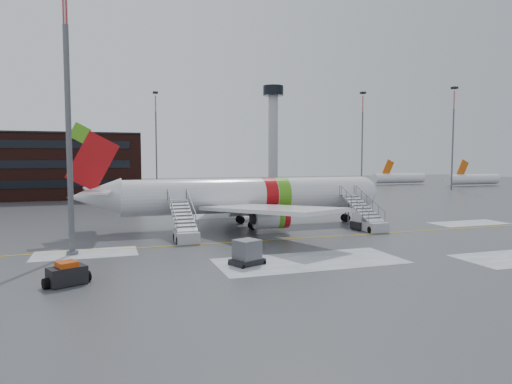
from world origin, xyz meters
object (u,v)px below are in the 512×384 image
object	(u,v)px
pushback_tug	(365,222)
airstair_fwd	(368,220)
uld_container	(247,253)
airliner	(242,196)
light_mast_near	(68,105)
baggage_tractor	(67,275)
airstair_aft	(185,229)

from	to	relation	value
pushback_tug	airstair_fwd	bearing A→B (deg)	-85.27
airstair_fwd	uld_container	distance (m)	20.05
airliner	light_mast_near	world-z (taller)	light_mast_near
baggage_tractor	light_mast_near	distance (m)	14.47
airliner	baggage_tractor	size ratio (longest dim) A/B	11.87
airstair_aft	uld_container	size ratio (longest dim) A/B	2.88
pushback_tug	baggage_tractor	xyz separation A→B (m)	(-28.66, -13.16, -0.17)
pushback_tug	baggage_tractor	bearing A→B (deg)	-155.34
airstair_aft	uld_container	xyz separation A→B (m)	(2.69, -10.89, -0.22)
airstair_fwd	uld_container	xyz separation A→B (m)	(-16.83, -10.89, -0.22)
airstair_aft	uld_container	distance (m)	11.22
airstair_fwd	baggage_tractor	distance (m)	31.32
airstair_fwd	baggage_tractor	size ratio (longest dim) A/B	2.61
baggage_tractor	pushback_tug	bearing A→B (deg)	24.66
baggage_tractor	light_mast_near	xyz separation A→B (m)	(-0.30, 9.21, 11.16)
light_mast_near	airstair_aft	bearing A→B (deg)	19.03
airstair_fwd	light_mast_near	size ratio (longest dim) A/B	0.34
airliner	pushback_tug	world-z (taller)	airliner
uld_container	baggage_tractor	distance (m)	12.00
airliner	uld_container	distance (m)	18.26
airliner	airstair_aft	size ratio (longest dim) A/B	4.55
airliner	baggage_tractor	distance (m)	25.46
pushback_tug	light_mast_near	bearing A→B (deg)	-172.23
airstair_aft	baggage_tractor	world-z (taller)	airstair_aft
airstair_fwd	baggage_tractor	xyz separation A→B (m)	(-28.72, -12.48, -0.45)
airstair_aft	pushback_tug	distance (m)	19.48
pushback_tug	baggage_tractor	world-z (taller)	pushback_tug
uld_container	baggage_tractor	bearing A→B (deg)	-172.39
airstair_fwd	baggage_tractor	bearing A→B (deg)	-156.51
uld_container	baggage_tractor	world-z (taller)	uld_container
airliner	pushback_tug	size ratio (longest dim) A/B	10.61
airliner	airstair_fwd	size ratio (longest dim) A/B	4.55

